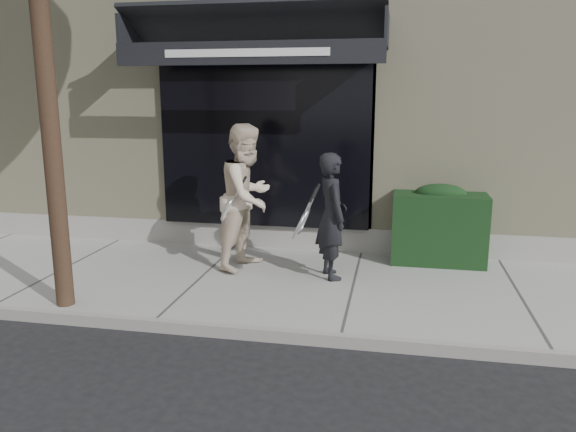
# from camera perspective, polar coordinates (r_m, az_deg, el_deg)

# --- Properties ---
(ground) EXTENTS (80.00, 80.00, 0.00)m
(ground) POSITION_cam_1_polar(r_m,az_deg,el_deg) (7.25, 6.63, -7.87)
(ground) COLOR black
(ground) RESTS_ON ground
(sidewalk) EXTENTS (20.00, 3.00, 0.12)m
(sidewalk) POSITION_cam_1_polar(r_m,az_deg,el_deg) (7.23, 6.64, -7.43)
(sidewalk) COLOR #9A9B95
(sidewalk) RESTS_ON ground
(curb) EXTENTS (20.00, 0.10, 0.14)m
(curb) POSITION_cam_1_polar(r_m,az_deg,el_deg) (5.79, 5.40, -12.45)
(curb) COLOR gray
(curb) RESTS_ON ground
(building_facade) EXTENTS (14.30, 8.04, 5.64)m
(building_facade) POSITION_cam_1_polar(r_m,az_deg,el_deg) (11.76, 8.90, 13.36)
(building_facade) COLOR beige
(building_facade) RESTS_ON ground
(hedge) EXTENTS (1.30, 0.70, 1.14)m
(hedge) POSITION_cam_1_polar(r_m,az_deg,el_deg) (8.27, 15.06, -0.92)
(hedge) COLOR black
(hedge) RESTS_ON sidewalk
(pedestrian_front) EXTENTS (0.75, 0.94, 1.65)m
(pedestrian_front) POSITION_cam_1_polar(r_m,az_deg,el_deg) (7.28, 4.42, -0.01)
(pedestrian_front) COLOR black
(pedestrian_front) RESTS_ON sidewalk
(pedestrian_back) EXTENTS (1.02, 1.15, 1.99)m
(pedestrian_back) POSITION_cam_1_polar(r_m,az_deg,el_deg) (7.69, -4.14, 1.95)
(pedestrian_back) COLOR beige
(pedestrian_back) RESTS_ON sidewalk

